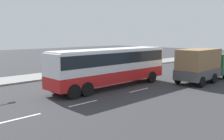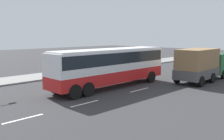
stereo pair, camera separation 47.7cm
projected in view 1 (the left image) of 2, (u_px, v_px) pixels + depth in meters
name	position (u px, v px, depth m)	size (l,w,h in m)	color
ground_plane	(119.00, 85.00, 23.33)	(120.00, 120.00, 0.00)	#333335
sidewalk_curb	(64.00, 74.00, 29.73)	(80.00, 4.00, 0.15)	gray
lane_centreline	(125.00, 93.00, 20.04)	(31.50, 0.16, 0.01)	white
coach_bus	(111.00, 64.00, 22.11)	(11.94, 2.74, 3.40)	red
cargo_truck	(203.00, 64.00, 24.87)	(7.41, 2.82, 3.25)	#19592D
pedestrian_near_curb	(88.00, 61.00, 32.63)	(0.32, 0.32, 1.78)	brown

